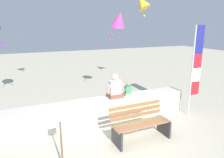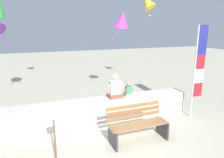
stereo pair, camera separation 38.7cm
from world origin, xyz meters
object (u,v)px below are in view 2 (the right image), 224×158
(flag_banner, at_px, (198,66))
(person_adult, at_px, (115,88))
(park_bench, at_px, (137,125))
(kite_yellow, at_px, (148,2))
(person_child, at_px, (129,91))
(sign_post, at_px, (54,134))
(kite_magenta, at_px, (122,19))

(flag_banner, bearing_deg, person_adult, 163.37)
(park_bench, relative_size, person_adult, 2.03)
(kite_yellow, bearing_deg, person_adult, -133.18)
(person_adult, distance_m, person_child, 0.47)
(park_bench, distance_m, flag_banner, 2.76)
(person_adult, height_order, sign_post, person_adult)
(person_child, bearing_deg, kite_yellow, 52.47)
(kite_magenta, bearing_deg, person_adult, -119.06)
(kite_magenta, distance_m, sign_post, 4.91)
(person_adult, bearing_deg, person_child, 0.05)
(person_adult, xyz_separation_m, flag_banner, (2.44, -0.73, 0.66))
(person_child, xyz_separation_m, sign_post, (-2.43, -1.76, -0.14))
(park_bench, xyz_separation_m, kite_magenta, (0.78, 2.92, 2.65))
(park_bench, xyz_separation_m, sign_post, (-2.04, -0.35, 0.31))
(person_child, xyz_separation_m, flag_banner, (1.99, -0.73, 0.78))
(flag_banner, relative_size, sign_post, 2.37)
(park_bench, distance_m, kite_magenta, 4.02)
(sign_post, bearing_deg, person_adult, 41.62)
(flag_banner, bearing_deg, kite_magenta, 125.47)
(person_child, relative_size, flag_banner, 0.15)
(kite_magenta, height_order, sign_post, kite_magenta)
(kite_yellow, height_order, sign_post, kite_yellow)
(person_child, distance_m, flag_banner, 2.26)
(flag_banner, bearing_deg, kite_yellow, 89.13)
(person_child, height_order, kite_magenta, kite_magenta)
(person_child, xyz_separation_m, kite_magenta, (0.39, 1.51, 2.21))
(person_adult, bearing_deg, park_bench, -87.33)
(park_bench, height_order, kite_magenta, kite_magenta)
(park_bench, height_order, person_adult, person_adult)
(person_adult, bearing_deg, flag_banner, -16.63)
(person_child, height_order, kite_yellow, kite_yellow)
(kite_magenta, bearing_deg, kite_yellow, 34.64)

